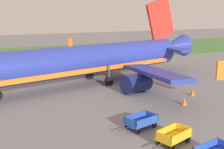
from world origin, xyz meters
TOP-DOWN VIEW (x-y plane):
  - grass_strip at (0.00, 52.02)m, footprint 220.00×28.00m
  - airplane at (0.89, 22.93)m, footprint 37.30×30.20m
  - baggage_cart_fourth_in_row at (0.33, 4.27)m, footprint 3.60×2.13m
  - baggage_cart_far_end at (-0.36, 7.58)m, footprint 3.62×2.01m
  - traffic_cone_mid_apron at (6.50, 10.98)m, footprint 0.56×0.56m
  - traffic_cone_by_carts at (9.39, 13.24)m, footprint 0.55×0.55m

SIDE VIEW (x-z plane):
  - grass_strip at x=0.00m, z-range 0.00..0.06m
  - traffic_cone_by_carts at x=9.39m, z-range 0.00..0.73m
  - traffic_cone_mid_apron at x=6.50m, z-range 0.00..0.74m
  - baggage_cart_fourth_in_row at x=0.33m, z-range 0.07..1.14m
  - baggage_cart_far_end at x=-0.36m, z-range 0.07..1.14m
  - airplane at x=0.89m, z-range -2.62..8.72m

